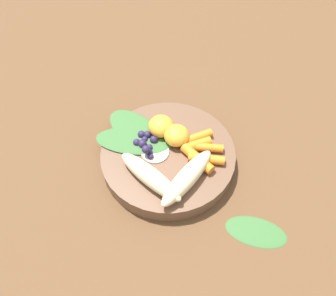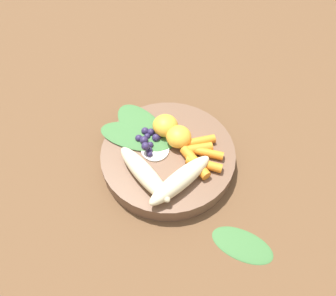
{
  "view_description": "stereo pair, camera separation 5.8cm",
  "coord_description": "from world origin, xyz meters",
  "px_view_note": "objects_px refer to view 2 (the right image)",
  "views": [
    {
      "loc": [
        0.15,
        0.31,
        0.51
      ],
      "look_at": [
        0.0,
        0.0,
        0.04
      ],
      "focal_mm": 36.82,
      "sensor_mm": 36.0,
      "label": 1
    },
    {
      "loc": [
        0.1,
        0.33,
        0.51
      ],
      "look_at": [
        0.0,
        0.0,
        0.04
      ],
      "focal_mm": 36.82,
      "sensor_mm": 36.0,
      "label": 2
    }
  ],
  "objects_px": {
    "kale_leaf_stray": "(242,245)",
    "banana_peeled_left": "(183,179)",
    "orange_segment_near": "(165,125)",
    "banana_peeled_right": "(144,174)",
    "bowl": "(168,157)"
  },
  "relations": [
    {
      "from": "bowl",
      "to": "banana_peeled_right",
      "type": "xyz_separation_m",
      "value": [
        0.05,
        0.04,
        0.03
      ]
    },
    {
      "from": "banana_peeled_left",
      "to": "kale_leaf_stray",
      "type": "distance_m",
      "value": 0.13
    },
    {
      "from": "kale_leaf_stray",
      "to": "banana_peeled_left",
      "type": "bearing_deg",
      "value": 160.14
    },
    {
      "from": "kale_leaf_stray",
      "to": "orange_segment_near",
      "type": "bearing_deg",
      "value": 145.92
    },
    {
      "from": "banana_peeled_left",
      "to": "kale_leaf_stray",
      "type": "xyz_separation_m",
      "value": [
        -0.06,
        0.11,
        -0.04
      ]
    },
    {
      "from": "bowl",
      "to": "banana_peeled_right",
      "type": "relative_size",
      "value": 1.82
    },
    {
      "from": "banana_peeled_right",
      "to": "kale_leaf_stray",
      "type": "height_order",
      "value": "banana_peeled_right"
    },
    {
      "from": "bowl",
      "to": "orange_segment_near",
      "type": "bearing_deg",
      "value": -100.55
    },
    {
      "from": "kale_leaf_stray",
      "to": "banana_peeled_right",
      "type": "bearing_deg",
      "value": 171.64
    },
    {
      "from": "bowl",
      "to": "orange_segment_near",
      "type": "distance_m",
      "value": 0.05
    },
    {
      "from": "bowl",
      "to": "banana_peeled_right",
      "type": "bearing_deg",
      "value": 38.62
    },
    {
      "from": "banana_peeled_right",
      "to": "orange_segment_near",
      "type": "bearing_deg",
      "value": 123.3
    },
    {
      "from": "bowl",
      "to": "banana_peeled_left",
      "type": "height_order",
      "value": "banana_peeled_left"
    },
    {
      "from": "banana_peeled_right",
      "to": "kale_leaf_stray",
      "type": "bearing_deg",
      "value": 18.3
    },
    {
      "from": "orange_segment_near",
      "to": "banana_peeled_right",
      "type": "bearing_deg",
      "value": 54.91
    }
  ]
}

